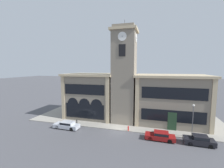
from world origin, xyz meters
TOP-DOWN VIEW (x-y plane):
  - ground_plane at (0.00, 0.00)m, footprint 300.00×300.00m
  - sidewalk_kerb at (0.00, 6.56)m, footprint 39.60×13.13m
  - clock_tower at (0.00, 4.80)m, footprint 5.20×5.20m
  - town_hall_left_wing at (-7.89, 6.81)m, footprint 11.39×9.27m
  - town_hall_right_wing at (9.18, 6.82)m, footprint 13.95×9.27m
  - parked_car_near at (-9.54, -1.59)m, footprint 4.88×1.84m
  - parked_car_mid at (7.04, -1.59)m, footprint 4.57×1.85m
  - parked_car_far at (12.51, -1.59)m, footprint 4.20×1.84m
  - street_lamp at (11.94, 0.31)m, footprint 0.36×0.36m
  - bollard at (-8.52, 0.34)m, footprint 0.18×0.18m
  - fire_hydrant at (1.69, 0.22)m, footprint 0.22×0.22m

SIDE VIEW (x-z plane):
  - ground_plane at x=0.00m, z-range 0.00..0.00m
  - sidewalk_kerb at x=0.00m, z-range 0.00..0.15m
  - fire_hydrant at x=1.69m, z-range 0.13..1.00m
  - bollard at x=-8.52m, z-range 0.14..1.20m
  - parked_car_mid at x=7.04m, z-range 0.03..1.37m
  - parked_car_near at x=-9.54m, z-range 0.04..1.37m
  - parked_car_far at x=12.51m, z-range 0.03..1.44m
  - street_lamp at x=11.94m, z-range 1.03..6.47m
  - town_hall_right_wing at x=9.18m, z-range 0.03..9.91m
  - town_hall_left_wing at x=-7.89m, z-range 0.03..9.96m
  - clock_tower at x=0.00m, z-range -0.56..20.02m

